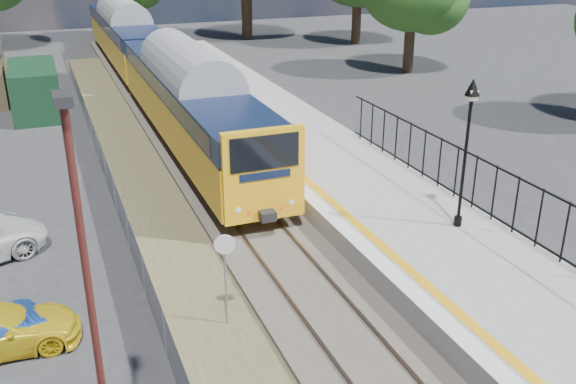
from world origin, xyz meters
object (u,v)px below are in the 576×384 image
carpark_lamp (91,303)px  train (149,58)px  speed_sign (225,266)px  victorian_lamp_north (469,119)px

carpark_lamp → train: bearing=78.7°
speed_sign → carpark_lamp: 6.28m
train → speed_sign: bearing=-95.8°
victorian_lamp_north → carpark_lamp: 12.69m
victorian_lamp_north → train: (-5.30, 23.31, -1.96)m
train → carpark_lamp: (-5.86, -29.35, 1.87)m
victorian_lamp_north → speed_sign: victorian_lamp_north is taller
speed_sign → carpark_lamp: bearing=-109.5°
victorian_lamp_north → carpark_lamp: (-11.16, -6.04, -0.09)m
train → carpark_lamp: bearing=-101.3°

